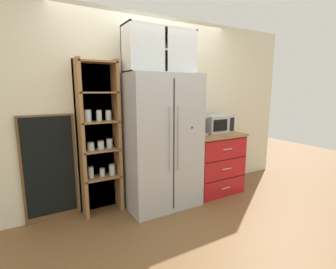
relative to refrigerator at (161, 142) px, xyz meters
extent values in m
plane|color=brown|center=(0.00, -0.04, -0.88)|extent=(10.78, 10.78, 0.00)
cube|color=silver|center=(0.00, 0.36, 0.40)|extent=(5.08, 0.10, 2.55)
cube|color=#B7BABF|center=(0.00, 0.00, 0.00)|extent=(0.96, 0.63, 1.75)
cube|color=black|center=(0.00, -0.32, 0.00)|extent=(0.01, 0.01, 1.61)
cylinder|color=#B7BABF|center=(-0.06, -0.33, 0.09)|extent=(0.02, 0.02, 0.79)
cylinder|color=#B7BABF|center=(0.06, -0.33, 0.09)|extent=(0.02, 0.02, 0.79)
cube|color=#A8161C|center=(0.27, -0.32, 0.21)|extent=(0.02, 0.01, 0.02)
cube|color=brown|center=(-0.76, 0.33, 0.08)|extent=(0.52, 0.04, 1.91)
cube|color=#9E7042|center=(-0.98, 0.19, 0.08)|extent=(0.04, 0.24, 1.91)
cube|color=#9E7042|center=(-0.54, 0.19, 0.08)|extent=(0.04, 0.24, 1.91)
cube|color=#9E7042|center=(-0.76, 0.19, -0.41)|extent=(0.46, 0.24, 0.02)
cylinder|color=silver|center=(-0.89, 0.20, -0.34)|extent=(0.06, 0.06, 0.13)
cylinder|color=#B77A38|center=(-0.89, 0.20, -0.36)|extent=(0.06, 0.06, 0.09)
cylinder|color=#B2B2B7|center=(-0.89, 0.20, -0.27)|extent=(0.06, 0.06, 0.01)
cylinder|color=silver|center=(-0.75, 0.19, -0.36)|extent=(0.06, 0.06, 0.10)
cylinder|color=#CCB78C|center=(-0.75, 0.19, -0.37)|extent=(0.06, 0.06, 0.07)
cylinder|color=#B2B2B7|center=(-0.75, 0.19, -0.30)|extent=(0.06, 0.06, 0.01)
cylinder|color=silver|center=(-0.63, 0.18, -0.34)|extent=(0.08, 0.08, 0.13)
cylinder|color=beige|center=(-0.63, 0.18, -0.36)|extent=(0.07, 0.07, 0.09)
cylinder|color=#B2B2B7|center=(-0.63, 0.18, -0.27)|extent=(0.07, 0.07, 0.01)
cube|color=#9E7042|center=(-0.76, 0.19, -0.06)|extent=(0.46, 0.24, 0.02)
cylinder|color=silver|center=(-0.88, 0.18, -0.01)|extent=(0.08, 0.08, 0.09)
cylinder|color=#382316|center=(-0.88, 0.18, -0.02)|extent=(0.07, 0.07, 0.06)
cylinder|color=#B2B2B7|center=(-0.88, 0.18, 0.04)|extent=(0.08, 0.08, 0.01)
cylinder|color=silver|center=(-0.75, 0.18, 0.00)|extent=(0.08, 0.08, 0.10)
cylinder|color=white|center=(-0.75, 0.18, -0.02)|extent=(0.07, 0.07, 0.07)
cylinder|color=#B2B2B7|center=(-0.75, 0.18, 0.05)|extent=(0.07, 0.07, 0.01)
cylinder|color=silver|center=(-0.64, 0.20, 0.00)|extent=(0.08, 0.08, 0.11)
cylinder|color=white|center=(-0.64, 0.20, -0.01)|extent=(0.07, 0.07, 0.08)
cylinder|color=#B2B2B7|center=(-0.64, 0.20, 0.07)|extent=(0.07, 0.07, 0.01)
cube|color=#9E7042|center=(-0.76, 0.19, 0.29)|extent=(0.46, 0.24, 0.02)
cylinder|color=silver|center=(-0.89, 0.17, 0.37)|extent=(0.08, 0.08, 0.14)
cylinder|color=#2D2D2D|center=(-0.89, 0.17, 0.35)|extent=(0.07, 0.07, 0.09)
cylinder|color=#B2B2B7|center=(-0.89, 0.17, 0.44)|extent=(0.08, 0.08, 0.01)
cylinder|color=silver|center=(-0.76, 0.18, 0.36)|extent=(0.07, 0.07, 0.12)
cylinder|color=#E0C67F|center=(-0.76, 0.18, 0.34)|extent=(0.06, 0.06, 0.08)
cylinder|color=#B2B2B7|center=(-0.76, 0.18, 0.43)|extent=(0.06, 0.06, 0.01)
cylinder|color=silver|center=(-0.64, 0.20, 0.36)|extent=(0.07, 0.07, 0.12)
cylinder|color=brown|center=(-0.64, 0.20, 0.34)|extent=(0.06, 0.06, 0.08)
cylinder|color=#B2B2B7|center=(-0.64, 0.20, 0.42)|extent=(0.07, 0.07, 0.01)
cube|color=#9E7042|center=(-0.76, 0.19, 0.64)|extent=(0.46, 0.24, 0.02)
cube|color=#9E7042|center=(-0.76, 0.19, 1.00)|extent=(0.46, 0.24, 0.02)
cube|color=red|center=(0.91, 0.02, -0.44)|extent=(0.78, 0.59, 0.87)
cube|color=#9E7042|center=(0.91, 0.02, 0.01)|extent=(0.81, 0.62, 0.04)
cube|color=black|center=(0.91, -0.28, -0.60)|extent=(0.76, 0.00, 0.01)
cube|color=silver|center=(0.91, -0.29, -0.73)|extent=(0.16, 0.01, 0.01)
cube|color=black|center=(0.91, -0.28, -0.31)|extent=(0.76, 0.00, 0.01)
cube|color=silver|center=(0.91, -0.29, -0.44)|extent=(0.16, 0.01, 0.01)
cube|color=black|center=(0.91, -0.28, -0.02)|extent=(0.76, 0.00, 0.01)
cube|color=silver|center=(0.91, -0.29, -0.15)|extent=(0.16, 0.01, 0.01)
cube|color=#B7BABF|center=(0.99, 0.07, 0.16)|extent=(0.44, 0.32, 0.26)
cube|color=black|center=(0.93, -0.10, 0.16)|extent=(0.26, 0.01, 0.17)
cube|color=black|center=(1.16, -0.10, 0.16)|extent=(0.08, 0.01, 0.20)
cube|color=#B7B7BC|center=(0.62, 0.00, 0.05)|extent=(0.17, 0.20, 0.03)
cube|color=#B7B7BC|center=(0.62, 0.07, 0.18)|extent=(0.17, 0.06, 0.30)
cube|color=#B7B7BC|center=(0.62, 0.00, 0.31)|extent=(0.17, 0.20, 0.06)
cylinder|color=black|center=(0.62, -0.01, 0.12)|extent=(0.11, 0.11, 0.12)
cylinder|color=red|center=(0.91, -0.05, 0.08)|extent=(0.08, 0.08, 0.10)
torus|color=red|center=(0.96, -0.05, 0.09)|extent=(0.05, 0.01, 0.05)
cylinder|color=brown|center=(0.91, -0.02, 0.12)|extent=(0.06, 0.06, 0.17)
cone|color=brown|center=(0.91, -0.02, 0.20)|extent=(0.06, 0.06, 0.04)
cylinder|color=brown|center=(0.91, -0.02, 0.23)|extent=(0.02, 0.02, 0.07)
cylinder|color=black|center=(0.91, -0.02, 0.27)|extent=(0.03, 0.03, 0.01)
cube|color=silver|center=(0.00, 0.17, 1.15)|extent=(0.92, 0.02, 0.55)
cube|color=silver|center=(0.00, 0.02, 1.42)|extent=(0.92, 0.32, 0.02)
cube|color=silver|center=(0.00, 0.02, 0.89)|extent=(0.92, 0.32, 0.02)
cube|color=silver|center=(-0.45, 0.02, 1.15)|extent=(0.02, 0.32, 0.55)
cube|color=silver|center=(0.45, 0.02, 1.15)|extent=(0.02, 0.32, 0.55)
cube|color=silver|center=(0.00, 0.02, 1.15)|extent=(0.89, 0.30, 0.02)
cube|color=silver|center=(-0.23, -0.13, 1.15)|extent=(0.42, 0.01, 0.51)
cube|color=silver|center=(0.23, -0.13, 1.15)|extent=(0.42, 0.01, 0.51)
cylinder|color=silver|center=(-0.32, 0.02, 0.90)|extent=(0.05, 0.05, 0.00)
cylinder|color=silver|center=(-0.32, 0.02, 0.93)|extent=(0.01, 0.01, 0.07)
cone|color=silver|center=(-0.32, 0.02, 0.99)|extent=(0.06, 0.06, 0.05)
cylinder|color=silver|center=(0.00, 0.02, 0.90)|extent=(0.05, 0.05, 0.00)
cylinder|color=silver|center=(0.00, 0.02, 0.93)|extent=(0.01, 0.01, 0.07)
cone|color=silver|center=(0.00, 0.02, 0.99)|extent=(0.06, 0.06, 0.05)
cylinder|color=silver|center=(0.32, 0.02, 0.90)|extent=(0.05, 0.05, 0.00)
cylinder|color=silver|center=(0.32, 0.02, 0.93)|extent=(0.01, 0.01, 0.07)
cone|color=silver|center=(0.32, 0.02, 0.99)|extent=(0.06, 0.06, 0.05)
cylinder|color=white|center=(-0.28, 0.02, 1.20)|extent=(0.06, 0.06, 0.07)
cylinder|color=white|center=(-0.09, 0.02, 1.20)|extent=(0.06, 0.06, 0.07)
cylinder|color=white|center=(0.09, 0.02, 1.20)|extent=(0.06, 0.06, 0.07)
cylinder|color=white|center=(0.28, 0.02, 1.20)|extent=(0.06, 0.06, 0.07)
cube|color=brown|center=(-1.34, 0.29, -0.24)|extent=(0.60, 0.04, 1.27)
cube|color=black|center=(-1.34, 0.27, -0.21)|extent=(0.54, 0.01, 1.17)
camera|label=1|loc=(-1.53, -2.82, 0.67)|focal=26.46mm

